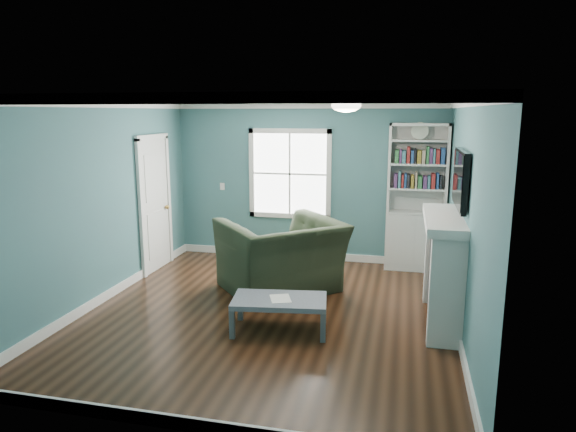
# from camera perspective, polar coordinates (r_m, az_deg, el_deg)

# --- Properties ---
(floor) EXTENTS (5.00, 5.00, 0.00)m
(floor) POSITION_cam_1_polar(r_m,az_deg,el_deg) (6.54, -2.13, -10.69)
(floor) COLOR black
(floor) RESTS_ON ground
(room_walls) EXTENTS (5.00, 5.00, 5.00)m
(room_walls) POSITION_cam_1_polar(r_m,az_deg,el_deg) (6.12, -2.24, 3.16)
(room_walls) COLOR #40777A
(room_walls) RESTS_ON ground
(trim) EXTENTS (4.50, 5.00, 2.60)m
(trim) POSITION_cam_1_polar(r_m,az_deg,el_deg) (6.18, -2.21, -0.01)
(trim) COLOR white
(trim) RESTS_ON ground
(window) EXTENTS (1.40, 0.06, 1.50)m
(window) POSITION_cam_1_polar(r_m,az_deg,el_deg) (8.60, 0.20, 4.70)
(window) COLOR white
(window) RESTS_ON room_walls
(bookshelf) EXTENTS (0.90, 0.35, 2.31)m
(bookshelf) POSITION_cam_1_polar(r_m,az_deg,el_deg) (8.29, 14.00, 0.41)
(bookshelf) COLOR silver
(bookshelf) RESTS_ON ground
(fireplace) EXTENTS (0.44, 1.58, 1.30)m
(fireplace) POSITION_cam_1_polar(r_m,az_deg,el_deg) (6.33, 16.91, -5.84)
(fireplace) COLOR black
(fireplace) RESTS_ON ground
(tv) EXTENTS (0.06, 1.10, 0.65)m
(tv) POSITION_cam_1_polar(r_m,az_deg,el_deg) (6.12, 18.64, 3.92)
(tv) COLOR black
(tv) RESTS_ON fireplace
(door) EXTENTS (0.12, 0.98, 2.17)m
(door) POSITION_cam_1_polar(r_m,az_deg,el_deg) (8.31, -14.56, 1.45)
(door) COLOR silver
(door) RESTS_ON ground
(ceiling_fixture) EXTENTS (0.38, 0.38, 0.15)m
(ceiling_fixture) POSITION_cam_1_polar(r_m,az_deg,el_deg) (5.98, 6.49, 12.20)
(ceiling_fixture) COLOR white
(ceiling_fixture) RESTS_ON room_walls
(light_switch) EXTENTS (0.08, 0.01, 0.12)m
(light_switch) POSITION_cam_1_polar(r_m,az_deg,el_deg) (8.97, -7.31, 3.28)
(light_switch) COLOR white
(light_switch) RESTS_ON room_walls
(recliner) EXTENTS (1.80, 1.76, 1.33)m
(recliner) POSITION_cam_1_polar(r_m,az_deg,el_deg) (7.12, -0.75, -3.15)
(recliner) COLOR #242E1C
(recliner) RESTS_ON ground
(coffee_table) EXTENTS (1.13, 0.72, 0.39)m
(coffee_table) POSITION_cam_1_polar(r_m,az_deg,el_deg) (5.93, -0.95, -9.59)
(coffee_table) COLOR #485056
(coffee_table) RESTS_ON ground
(paper_sheet) EXTENTS (0.31, 0.34, 0.00)m
(paper_sheet) POSITION_cam_1_polar(r_m,az_deg,el_deg) (5.90, -0.85, -9.15)
(paper_sheet) COLOR white
(paper_sheet) RESTS_ON coffee_table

